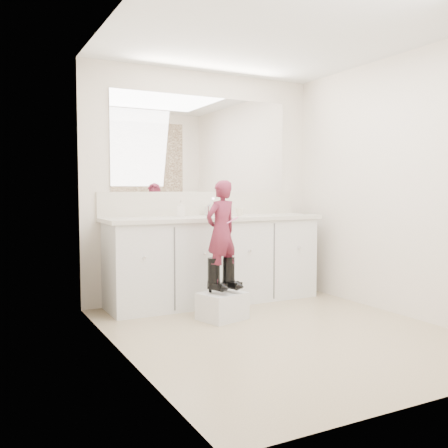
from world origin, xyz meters
TOP-DOWN VIEW (x-y plane):
  - floor at (0.00, 0.00)m, footprint 3.00×3.00m
  - ceiling at (0.00, 0.00)m, footprint 3.00×3.00m
  - wall_back at (0.00, 1.50)m, footprint 2.60×0.00m
  - wall_front at (0.00, -1.50)m, footprint 2.60×0.00m
  - wall_left at (-1.30, 0.00)m, footprint 0.00×3.00m
  - wall_right at (1.30, 0.00)m, footprint 0.00×3.00m
  - vanity_cabinet at (0.00, 1.23)m, footprint 2.20×0.55m
  - countertop at (0.00, 1.21)m, footprint 2.28×0.58m
  - backsplash at (0.00, 1.49)m, footprint 2.28×0.03m
  - mirror at (0.00, 1.49)m, footprint 2.00×0.02m
  - dot_panel at (0.00, -1.49)m, footprint 2.00×0.01m
  - faucet at (0.00, 1.38)m, footprint 0.08×0.08m
  - cup at (0.26, 1.16)m, footprint 0.11×0.11m
  - soap_bottle at (-0.35, 1.27)m, footprint 0.10×0.10m
  - step_stool at (-0.25, 0.57)m, footprint 0.45×0.41m
  - boot_left at (-0.32, 0.59)m, footprint 0.17×0.23m
  - boot_right at (-0.17, 0.59)m, footprint 0.17×0.23m
  - toddler at (-0.25, 0.59)m, footprint 0.38×0.30m
  - toothbrush at (-0.18, 0.51)m, footprint 0.13×0.05m

SIDE VIEW (x-z plane):
  - floor at x=0.00m, z-range 0.00..0.00m
  - step_stool at x=-0.25m, z-range 0.00..0.24m
  - boot_left at x=-0.32m, z-range 0.24..0.56m
  - boot_right at x=-0.17m, z-range 0.24..0.56m
  - vanity_cabinet at x=0.00m, z-range 0.00..0.85m
  - toddler at x=-0.25m, z-range 0.34..1.24m
  - countertop at x=0.00m, z-range 0.85..0.89m
  - toothbrush at x=-0.18m, z-range 0.86..0.92m
  - cup at x=0.26m, z-range 0.89..0.97m
  - faucet at x=0.00m, z-range 0.89..0.99m
  - soap_bottle at x=-0.35m, z-range 0.89..1.06m
  - backsplash at x=0.00m, z-range 0.89..1.14m
  - wall_back at x=0.00m, z-range -0.10..2.50m
  - wall_front at x=0.00m, z-range -0.10..2.50m
  - wall_left at x=-1.30m, z-range -0.30..2.70m
  - wall_right at x=1.30m, z-range -0.30..2.70m
  - mirror at x=0.00m, z-range 1.14..2.14m
  - dot_panel at x=0.00m, z-range 1.05..2.25m
  - ceiling at x=0.00m, z-range 2.40..2.40m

